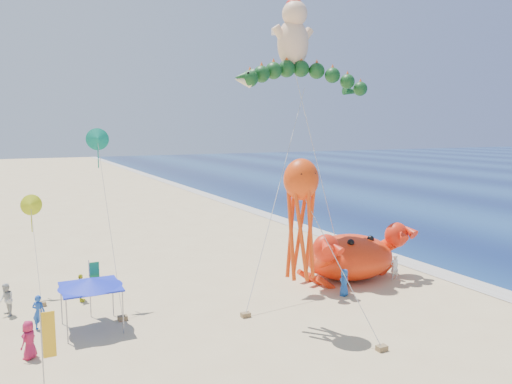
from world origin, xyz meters
TOP-DOWN VIEW (x-y plane):
  - ground at (0.00, 0.00)m, footprint 320.00×320.00m
  - foam_strip at (12.00, 0.00)m, footprint 320.00×320.00m
  - crab_inflatable at (5.49, 2.57)m, footprint 8.49×6.06m
  - dragon_kite at (3.12, 5.14)m, footprint 12.20×6.95m
  - cherub_kite at (2.99, 6.20)m, footprint 5.42×2.01m
  - octopus_kite at (-2.00, -3.09)m, footprint 3.13×5.09m
  - canopy_blue at (-11.69, 1.50)m, footprint 3.18×3.18m
  - feather_flags at (-15.29, 0.35)m, footprint 7.63×6.86m
  - beachgoers at (-11.15, 3.49)m, footprint 29.21×9.12m
  - small_kites at (-14.50, 5.22)m, footprint 10.32×10.56m

SIDE VIEW (x-z plane):
  - ground at x=0.00m, z-range 0.00..0.00m
  - foam_strip at x=12.00m, z-range 0.01..0.01m
  - beachgoers at x=-11.15m, z-range -0.05..1.79m
  - crab_inflatable at x=5.49m, z-range -0.22..3.50m
  - feather_flags at x=-15.29m, z-range 0.41..3.61m
  - canopy_blue at x=-11.69m, z-range 1.09..3.79m
  - octopus_kite at x=-2.00m, z-range 1.80..10.58m
  - small_kites at x=-14.50m, z-range 1.92..12.24m
  - dragon_kite at x=3.12m, z-range 6.16..20.69m
  - cherub_kite at x=2.99m, z-range 7.14..26.15m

